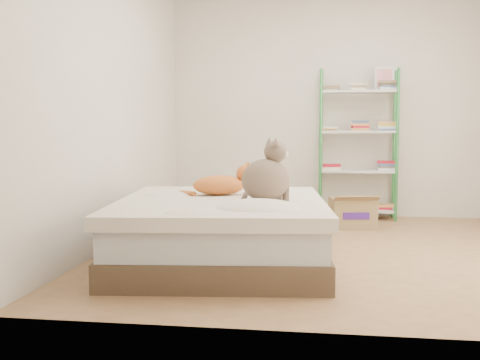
% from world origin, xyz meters
% --- Properties ---
extents(room, '(3.81, 4.21, 2.61)m').
position_xyz_m(room, '(0.00, 0.00, 1.30)').
color(room, tan).
rests_on(room, ground).
extents(bed, '(1.76, 2.11, 0.50)m').
position_xyz_m(bed, '(-0.84, -0.59, 0.25)').
color(bed, '#49382B').
rests_on(bed, ground).
extents(orange_cat, '(0.57, 0.43, 0.21)m').
position_xyz_m(orange_cat, '(-0.91, -0.32, 0.60)').
color(orange_cat, '#D55A2A').
rests_on(orange_cat, bed).
extents(grey_cat, '(0.52, 0.50, 0.46)m').
position_xyz_m(grey_cat, '(-0.49, -0.68, 0.73)').
color(grey_cat, '#7C6353').
rests_on(grey_cat, bed).
extents(shelf_unit, '(0.88, 0.36, 1.74)m').
position_xyz_m(shelf_unit, '(0.31, 1.88, 0.86)').
color(shelf_unit, '#348A43').
rests_on(shelf_unit, ground).
extents(cardboard_box, '(0.50, 0.50, 0.36)m').
position_xyz_m(cardboard_box, '(0.23, 1.21, 0.16)').
color(cardboard_box, '#A18856').
rests_on(cardboard_box, ground).
extents(white_bin, '(0.39, 0.36, 0.38)m').
position_xyz_m(white_bin, '(-1.22, 1.74, 0.19)').
color(white_bin, white).
rests_on(white_bin, ground).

